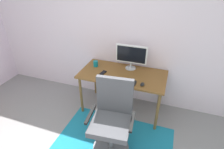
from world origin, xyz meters
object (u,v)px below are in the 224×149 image
(computer_mouse, at_px, (142,84))
(office_chair, at_px, (112,122))
(monitor, at_px, (131,55))
(coffee_cup, at_px, (96,64))
(desk, at_px, (123,77))
(cell_phone, at_px, (103,73))
(keyboard, at_px, (122,81))

(computer_mouse, xyz_separation_m, office_chair, (-0.27, -0.59, -0.30))
(monitor, bearing_deg, coffee_cup, -168.17)
(monitor, bearing_deg, desk, -109.49)
(computer_mouse, height_order, cell_phone, computer_mouse)
(monitor, height_order, cell_phone, monitor)
(computer_mouse, height_order, coffee_cup, coffee_cup)
(keyboard, relative_size, cell_phone, 3.07)
(computer_mouse, bearing_deg, keyboard, 178.98)
(coffee_cup, distance_m, office_chair, 1.16)
(desk, height_order, office_chair, office_chair)
(desk, distance_m, monitor, 0.40)
(cell_phone, bearing_deg, office_chair, -52.35)
(office_chair, bearing_deg, computer_mouse, 59.61)
(monitor, height_order, office_chair, monitor)
(desk, height_order, keyboard, keyboard)
(coffee_cup, bearing_deg, keyboard, -29.16)
(desk, height_order, computer_mouse, computer_mouse)
(computer_mouse, bearing_deg, cell_phone, 167.48)
(keyboard, xyz_separation_m, coffee_cup, (-0.58, 0.33, 0.04))
(monitor, bearing_deg, office_chair, -88.66)
(coffee_cup, bearing_deg, computer_mouse, -20.27)
(desk, relative_size, computer_mouse, 13.61)
(desk, xyz_separation_m, office_chair, (0.10, -0.83, -0.21))
(monitor, relative_size, computer_mouse, 5.04)
(monitor, bearing_deg, cell_phone, -141.95)
(cell_phone, height_order, office_chair, office_chair)
(monitor, xyz_separation_m, office_chair, (0.02, -1.05, -0.53))
(monitor, xyz_separation_m, coffee_cup, (-0.60, -0.13, -0.20))
(coffee_cup, bearing_deg, cell_phone, -40.20)
(computer_mouse, distance_m, coffee_cup, 0.96)
(monitor, relative_size, coffee_cup, 5.13)
(desk, bearing_deg, computer_mouse, -32.72)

